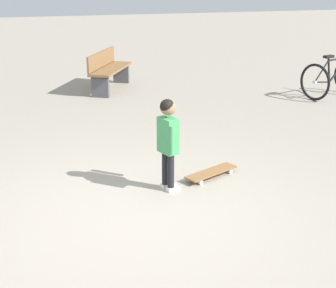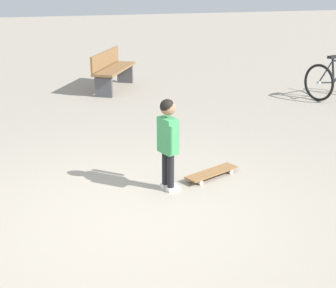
{
  "view_description": "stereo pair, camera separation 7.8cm",
  "coord_description": "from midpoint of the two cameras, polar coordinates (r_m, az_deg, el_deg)",
  "views": [
    {
      "loc": [
        0.93,
        4.37,
        2.34
      ],
      "look_at": [
        -0.54,
        -0.55,
        0.55
      ],
      "focal_mm": 52.61,
      "sensor_mm": 36.0,
      "label": 1
    },
    {
      "loc": [
        0.86,
        4.39,
        2.34
      ],
      "look_at": [
        -0.54,
        -0.55,
        0.55
      ],
      "focal_mm": 52.61,
      "sensor_mm": 36.0,
      "label": 2
    }
  ],
  "objects": [
    {
      "name": "ground_plane",
      "position": [
        5.04,
        -4.54,
        -8.47
      ],
      "size": [
        50.0,
        50.0,
        0.0
      ],
      "primitive_type": "plane",
      "color": "#9E9384"
    },
    {
      "name": "child_person",
      "position": [
        5.4,
        -0.4,
        1.07
      ],
      "size": [
        0.23,
        0.4,
        1.06
      ],
      "color": "black",
      "rests_on": "ground"
    },
    {
      "name": "skateboard",
      "position": [
        5.97,
        4.67,
        -3.3
      ],
      "size": [
        0.75,
        0.48,
        0.07
      ],
      "color": "olive",
      "rests_on": "ground"
    },
    {
      "name": "bicycle_near",
      "position": [
        10.29,
        18.3,
        7.29
      ],
      "size": [
        1.23,
        0.99,
        0.85
      ],
      "color": "black",
      "rests_on": "ground"
    },
    {
      "name": "street_bench",
      "position": [
        10.47,
        -7.12,
        8.55
      ],
      "size": [
        1.15,
        1.62,
        0.8
      ],
      "color": "brown",
      "rests_on": "ground"
    }
  ]
}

